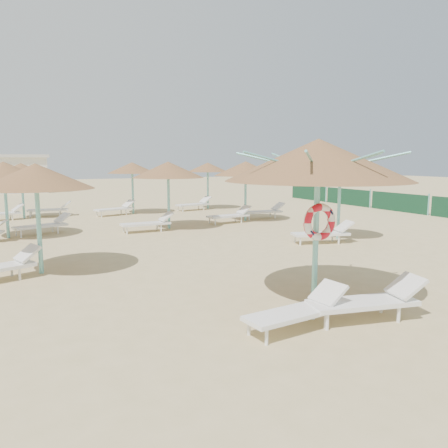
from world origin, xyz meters
name	(u,v)px	position (x,y,z in m)	size (l,w,h in m)	color
ground	(291,298)	(0.00, 0.00, 0.00)	(120.00, 120.00, 0.00)	tan
main_palapa	(318,161)	(0.27, -0.38, 2.76)	(3.54, 3.54, 3.18)	#70C3BF
lounger_main_a	(299,310)	(-0.83, -1.40, 0.32)	(1.91, 0.75, 0.68)	white
lounger_main_b	(370,300)	(0.52, -1.59, 0.36)	(2.13, 1.01, 0.74)	white
palapa_field	(146,172)	(0.05, 10.46, 2.31)	(14.19, 14.02, 2.73)	#70C3BF
windbreak_fence	(399,202)	(14.00, 9.96, 0.50)	(0.08, 19.84, 1.10)	#1A4F32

